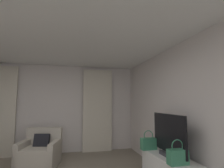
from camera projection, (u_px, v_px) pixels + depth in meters
wall_window at (51, 108)px, 5.29m from camera, size 5.12×0.06×2.60m
wall_right at (193, 113)px, 2.97m from camera, size 0.06×6.12×2.60m
ceiling at (35, 21)px, 2.50m from camera, size 5.12×6.12×0.06m
curtain_right_panel at (98, 110)px, 5.49m from camera, size 0.90×0.06×2.50m
armchair at (40, 153)px, 4.17m from camera, size 1.01×0.94×0.85m
tv_flatscreen at (169, 136)px, 3.07m from camera, size 0.20×0.96×0.72m
handbag_primary at (149, 143)px, 3.47m from camera, size 0.30×0.14×0.37m
handbag_secondary at (178, 156)px, 2.64m from camera, size 0.30×0.14×0.37m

